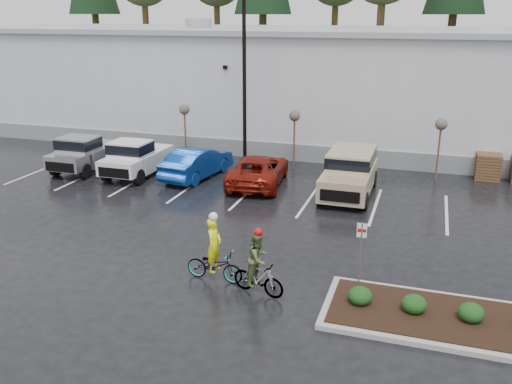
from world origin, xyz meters
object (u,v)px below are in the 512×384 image
(pickup_white, at_px, (140,156))
(car_red, at_px, (258,170))
(fire_lane_sign, at_px, (361,247))
(pickup_silver, at_px, (89,151))
(car_blue, at_px, (197,162))
(lamppost, at_px, (244,63))
(pallet_stack_a, at_px, (488,166))
(cyclist_olive, at_px, (258,270))
(cyclist_hivis, at_px, (214,260))
(suv_tan, at_px, (349,174))
(sapling_mid, at_px, (295,119))
(sapling_west, at_px, (184,112))
(sapling_east, at_px, (441,128))

(pickup_white, xyz_separation_m, car_red, (6.53, 0.15, -0.24))
(fire_lane_sign, height_order, pickup_silver, fire_lane_sign)
(pickup_white, xyz_separation_m, car_blue, (3.15, 0.31, -0.18))
(pickup_white, height_order, car_blue, pickup_white)
(lamppost, xyz_separation_m, pickup_silver, (-8.13, -2.53, -4.71))
(pallet_stack_a, height_order, pickup_silver, pickup_silver)
(pickup_silver, height_order, car_red, pickup_silver)
(pickup_silver, distance_m, cyclist_olive, 16.80)
(cyclist_hivis, bearing_deg, suv_tan, -12.47)
(sapling_mid, xyz_separation_m, fire_lane_sign, (5.30, -12.80, -1.32))
(car_blue, bearing_deg, fire_lane_sign, 143.26)
(car_blue, height_order, car_red, car_blue)
(sapling_west, height_order, cyclist_hivis, sapling_west)
(pickup_white, bearing_deg, pallet_stack_a, 14.70)
(fire_lane_sign, relative_size, car_red, 0.41)
(car_red, bearing_deg, cyclist_hivis, 93.47)
(sapling_west, xyz_separation_m, pallet_stack_a, (16.50, 1.00, -2.05))
(sapling_west, xyz_separation_m, sapling_mid, (6.50, 0.00, 0.00))
(pickup_silver, xyz_separation_m, car_blue, (6.30, 0.25, -0.18))
(car_red, bearing_deg, sapling_mid, -111.88)
(pallet_stack_a, bearing_deg, fire_lane_sign, -108.81)
(sapling_mid, bearing_deg, sapling_west, 180.00)
(cyclist_olive, bearing_deg, sapling_mid, 22.89)
(car_blue, relative_size, cyclist_olive, 2.24)
(sapling_mid, distance_m, fire_lane_sign, 13.92)
(car_blue, bearing_deg, pickup_white, 13.53)
(pallet_stack_a, height_order, suv_tan, suv_tan)
(sapling_west, bearing_deg, pickup_white, -105.29)
(pickup_white, bearing_deg, car_red, 1.30)
(sapling_east, height_order, cyclist_olive, sapling_east)
(lamppost, relative_size, pickup_white, 1.77)
(sapling_west, relative_size, car_red, 0.60)
(cyclist_hivis, bearing_deg, cyclist_olive, -102.00)
(suv_tan, bearing_deg, lamppost, 155.39)
(lamppost, xyz_separation_m, sapling_mid, (2.50, 1.00, -2.96))
(pickup_silver, xyz_separation_m, pickup_white, (3.15, -0.06, 0.00))
(sapling_east, relative_size, car_red, 0.60)
(fire_lane_sign, bearing_deg, car_blue, 135.32)
(pickup_white, xyz_separation_m, cyclist_olive, (9.92, -10.50, -0.18))
(car_red, xyz_separation_m, cyclist_hivis, (1.79, -10.21, -0.02))
(pickup_white, bearing_deg, cyclist_hivis, -50.41)
(sapling_east, bearing_deg, car_red, -157.86)
(lamppost, distance_m, car_red, 5.73)
(car_blue, distance_m, suv_tan, 7.95)
(lamppost, height_order, pallet_stack_a, lamppost)
(sapling_east, height_order, pallet_stack_a, sapling_east)
(sapling_west, height_order, pickup_white, sapling_west)
(suv_tan, distance_m, cyclist_olive, 10.35)
(sapling_east, relative_size, fire_lane_sign, 1.45)
(pickup_white, bearing_deg, suv_tan, -1.09)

